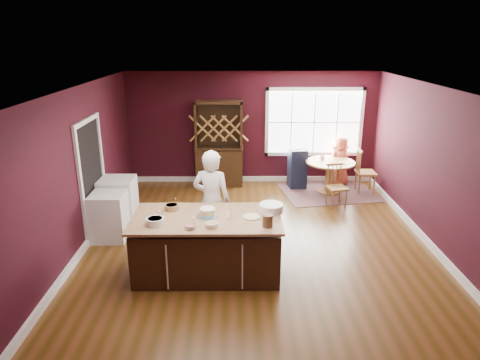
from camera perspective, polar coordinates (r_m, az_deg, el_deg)
name	(u,v)px	position (r m, az deg, el deg)	size (l,w,h in m)	color
room_shell	(259,172)	(7.07, 2.54, 1.10)	(7.00, 7.00, 7.00)	#5D3317
window	(314,122)	(10.55, 9.85, 7.61)	(2.36, 0.10, 1.66)	white
doorway	(93,179)	(8.16, -19.04, 0.10)	(0.08, 1.26, 2.13)	white
kitchen_island	(207,246)	(6.62, -4.39, -8.78)	(2.23, 1.17, 0.92)	black
dining_table	(330,171)	(10.05, 11.89, 1.25)	(1.12, 1.12, 0.75)	brown
baker	(212,202)	(7.09, -3.78, -2.88)	(0.64, 0.42, 1.76)	silver
layer_cake	(207,212)	(6.40, -4.36, -4.34)	(0.32, 0.32, 0.13)	silver
bowl_blue	(155,221)	(6.25, -11.24, -5.43)	(0.26, 0.26, 0.10)	silver
bowl_yellow	(172,207)	(6.72, -9.09, -3.60)	(0.22, 0.22, 0.08)	#A47647
bowl_pink	(190,227)	(6.05, -6.66, -6.24)	(0.16, 0.16, 0.06)	white
bowl_olive	(212,225)	(6.07, -3.82, -6.01)	(0.18, 0.18, 0.07)	beige
drinking_glass	(230,215)	(6.28, -1.38, -4.66)	(0.08, 0.08, 0.15)	silver
dinner_plate	(252,217)	(6.38, 1.59, -4.92)	(0.26, 0.26, 0.02)	#EEECC6
white_tub	(271,208)	(6.57, 4.16, -3.73)	(0.37, 0.37, 0.13)	white
stoneware_crock	(268,221)	(6.07, 3.70, -5.43)	(0.15, 0.15, 0.18)	brown
rug	(328,192)	(10.22, 11.70, -1.58)	(2.10, 1.62, 0.01)	brown
chair_east	(366,171)	(10.28, 16.44, 1.21)	(0.44, 0.42, 1.05)	brown
chair_south	(337,186)	(9.26, 12.82, -0.77)	(0.39, 0.37, 0.94)	#95633A
chair_north	(337,164)	(10.80, 12.81, 2.16)	(0.41, 0.39, 0.98)	olive
seated_woman	(340,161)	(10.60, 13.20, 2.47)	(0.60, 0.39, 1.22)	#CB5C3F
high_chair	(297,167)	(10.30, 7.65, 1.67)	(0.40, 0.40, 0.99)	black
toddler	(296,155)	(10.18, 7.46, 3.33)	(0.18, 0.14, 0.26)	#8CA5BF
table_plate	(343,163)	(9.93, 13.56, 2.25)	(0.19, 0.19, 0.01)	beige
table_cup	(322,157)	(10.12, 10.91, 2.97)	(0.12, 0.12, 0.09)	white
hutch	(219,144)	(10.25, -2.80, 4.84)	(1.12, 0.47, 2.06)	black
washer	(109,217)	(7.98, -17.03, -4.69)	(0.59, 0.57, 0.86)	white
dryer	(119,202)	(8.53, -15.89, -2.79)	(0.64, 0.62, 0.92)	silver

